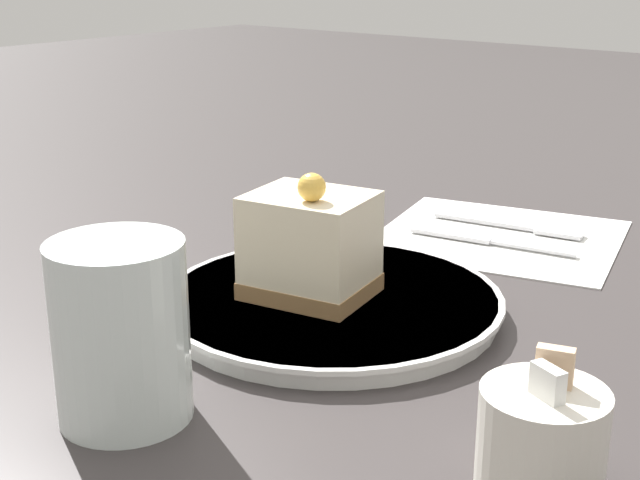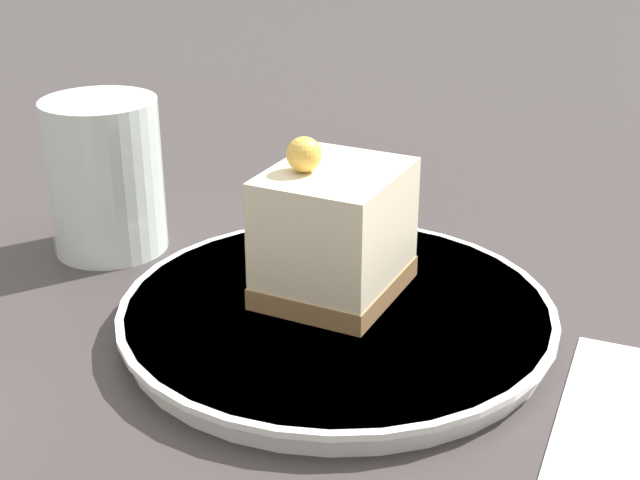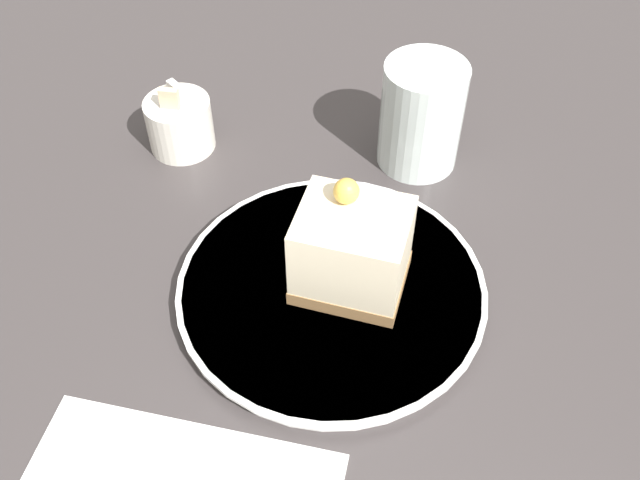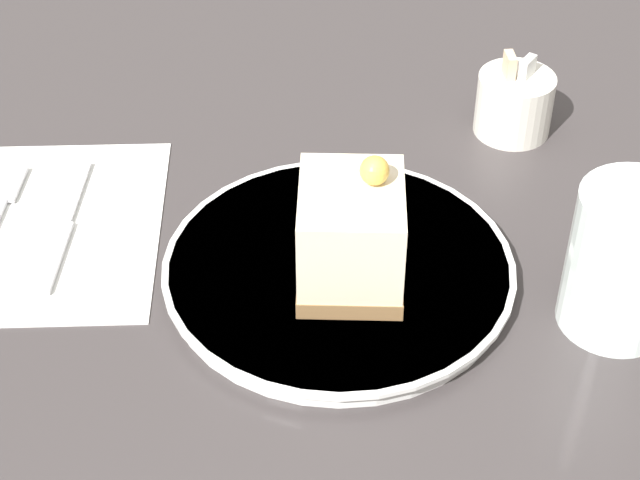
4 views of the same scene
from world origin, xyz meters
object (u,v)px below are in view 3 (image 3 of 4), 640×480
plate (330,290)px  sugar_bowl (180,124)px  drinking_glass (419,115)px  cake_slice (353,248)px

plate → sugar_bowl: bearing=63.4°
sugar_bowl → drinking_glass: bearing=-68.5°
cake_slice → sugar_bowl: 0.27m
cake_slice → drinking_glass: (0.19, 0.01, -0.00)m
sugar_bowl → plate: bearing=-116.6°
plate → sugar_bowl: sugar_bowl is taller
plate → drinking_glass: size_ratio=2.38×
cake_slice → drinking_glass: cake_slice is taller
sugar_bowl → drinking_glass: (0.09, -0.23, 0.03)m
drinking_glass → plate: bearing=-180.0°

